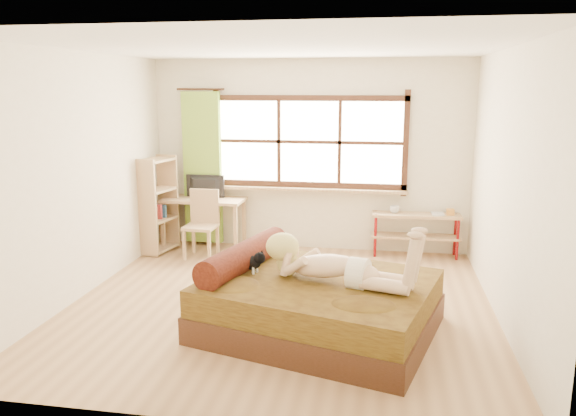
% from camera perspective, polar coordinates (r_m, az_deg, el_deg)
% --- Properties ---
extents(floor, '(4.50, 4.50, 0.00)m').
position_cam_1_polar(floor, '(6.20, -0.74, -9.72)').
color(floor, '#9E754C').
rests_on(floor, ground).
extents(ceiling, '(4.50, 4.50, 0.00)m').
position_cam_1_polar(ceiling, '(5.76, -0.82, 16.06)').
color(ceiling, white).
rests_on(ceiling, wall_back).
extents(wall_back, '(4.50, 0.00, 4.50)m').
position_cam_1_polar(wall_back, '(8.03, 2.16, 5.31)').
color(wall_back, silver).
rests_on(wall_back, floor).
extents(wall_front, '(4.50, 0.00, 4.50)m').
position_cam_1_polar(wall_front, '(3.69, -7.17, -3.04)').
color(wall_front, silver).
rests_on(wall_front, floor).
extents(wall_left, '(0.00, 4.50, 4.50)m').
position_cam_1_polar(wall_left, '(6.61, -20.35, 3.07)').
color(wall_left, silver).
rests_on(wall_left, floor).
extents(wall_right, '(0.00, 4.50, 4.50)m').
position_cam_1_polar(wall_right, '(5.86, 21.43, 1.89)').
color(wall_right, silver).
rests_on(wall_right, floor).
extents(window, '(2.80, 0.16, 1.46)m').
position_cam_1_polar(window, '(7.98, 2.14, 6.42)').
color(window, '#FFEDBF').
rests_on(window, wall_back).
extents(curtain, '(0.55, 0.10, 2.20)m').
position_cam_1_polar(curtain, '(8.29, -8.67, 4.00)').
color(curtain, '#5D8E26').
rests_on(curtain, wall_back).
extents(bed, '(2.45, 2.16, 0.79)m').
position_cam_1_polar(bed, '(5.48, 2.66, -9.55)').
color(bed, black).
rests_on(bed, floor).
extents(woman, '(1.52, 0.79, 0.63)m').
position_cam_1_polar(woman, '(5.22, 4.81, -4.30)').
color(woman, '#D5AD89').
rests_on(woman, bed).
extents(kitten, '(0.33, 0.20, 0.25)m').
position_cam_1_polar(kitten, '(5.55, -4.10, -5.29)').
color(kitten, black).
rests_on(kitten, bed).
extents(desk, '(1.20, 0.58, 0.74)m').
position_cam_1_polar(desk, '(8.19, -8.59, 0.30)').
color(desk, tan).
rests_on(desk, floor).
extents(monitor, '(0.57, 0.09, 0.33)m').
position_cam_1_polar(monitor, '(8.19, -8.54, 2.16)').
color(monitor, black).
rests_on(monitor, desk).
extents(chair, '(0.43, 0.43, 0.93)m').
position_cam_1_polar(chair, '(7.85, -8.68, -1.17)').
color(chair, tan).
rests_on(chair, floor).
extents(pipe_shelf, '(1.21, 0.34, 0.68)m').
position_cam_1_polar(pipe_shelf, '(7.96, 12.96, -1.71)').
color(pipe_shelf, tan).
rests_on(pipe_shelf, floor).
extents(cup, '(0.13, 0.13, 0.10)m').
position_cam_1_polar(cup, '(7.90, 10.77, -0.15)').
color(cup, gray).
rests_on(cup, pipe_shelf).
extents(book, '(0.17, 0.23, 0.02)m').
position_cam_1_polar(book, '(7.93, 14.37, -0.57)').
color(book, gray).
rests_on(book, pipe_shelf).
extents(bookshelf, '(0.44, 0.64, 1.35)m').
position_cam_1_polar(bookshelf, '(8.13, -13.12, 0.35)').
color(bookshelf, tan).
rests_on(bookshelf, floor).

